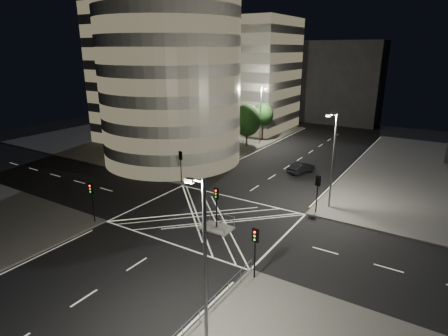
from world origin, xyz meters
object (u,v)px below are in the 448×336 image
Objects in this scene: central_island at (217,228)px; traffic_signal_island at (216,200)px; street_lamp_right_near at (204,260)px; sedan at (301,168)px; traffic_signal_fl at (181,161)px; traffic_signal_fr at (318,187)px; traffic_signal_nr at (255,244)px; street_lamp_left_far at (261,113)px; traffic_signal_nl at (92,195)px; street_lamp_right_far at (333,158)px; street_lamp_left_near at (200,132)px.

central_island is 0.75× the size of traffic_signal_island.
street_lamp_right_near reaches higher than sedan.
traffic_signal_fl and traffic_signal_fr have the same top height.
central_island is at bearing 142.07° from traffic_signal_nr.
street_lamp_left_far is 17.20m from sedan.
central_island is 11.10m from traffic_signal_fr.
traffic_signal_island is at bearing 26.14° from traffic_signal_nl.
traffic_signal_nr is 7.69m from street_lamp_right_near.
central_island is 0.75× the size of traffic_signal_nl.
traffic_signal_island is at bearing -129.33° from traffic_signal_fr.
traffic_signal_nl is at bearing -89.01° from street_lamp_left_far.
traffic_signal_nl is at bearing 84.33° from sedan.
central_island is 0.30× the size of street_lamp_left_far.
street_lamp_right_far reaches higher than traffic_signal_island.
street_lamp_left_near is (-0.64, 5.20, 2.63)m from traffic_signal_fl.
street_lamp_left_far is at bearing 109.95° from central_island.
street_lamp_right_near is at bearing -59.25° from central_island.
traffic_signal_fl is at bearing -173.12° from street_lamp_right_far.
traffic_signal_nl is 0.40× the size of street_lamp_left_far.
street_lamp_right_near is (7.44, -12.50, 2.63)m from traffic_signal_island.
traffic_signal_fr is at bearing 50.67° from central_island.
street_lamp_right_near reaches higher than traffic_signal_fl.
traffic_signal_nl is 0.93× the size of sedan.
traffic_signal_nl reaches higher than sedan.
street_lamp_right_near reaches higher than traffic_signal_nl.
street_lamp_left_near reaches higher than central_island.
street_lamp_right_far reaches higher than traffic_signal_nr.
street_lamp_right_far is at bearing -9.03° from street_lamp_left_near.
traffic_signal_nr is at bearing 0.00° from traffic_signal_nl.
traffic_signal_nr is 41.15m from street_lamp_left_far.
street_lamp_right_near is (18.24, -20.80, 2.63)m from traffic_signal_fl.
street_lamp_right_far is at bearing 54.70° from central_island.
street_lamp_left_far is (-18.24, 23.20, 2.63)m from traffic_signal_fr.
street_lamp_left_near reaches higher than traffic_signal_nl.
street_lamp_left_near is at bearing 96.97° from traffic_signal_fl.
traffic_signal_fr is 3.48m from street_lamp_right_far.
traffic_signal_nl is 24.27m from street_lamp_right_far.
street_lamp_left_far is 1.00× the size of street_lamp_right_near.
sedan is at bearing 125.14° from street_lamp_right_far.
traffic_signal_nr is at bearing 95.04° from street_lamp_right_near.
street_lamp_left_far is at bearing 90.00° from street_lamp_left_near.
street_lamp_left_far is (0.00, 18.00, 0.00)m from street_lamp_left_near.
central_island is 20.23m from sedan.
traffic_signal_nr is 26.35m from sedan.
traffic_signal_fl reaches higher than central_island.
street_lamp_left_far is at bearing 113.21° from street_lamp_right_near.
street_lamp_right_near reaches higher than traffic_signal_nr.
street_lamp_right_near reaches higher than traffic_signal_fr.
central_island is at bearing -129.33° from traffic_signal_fr.
traffic_signal_fl reaches higher than sedan.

